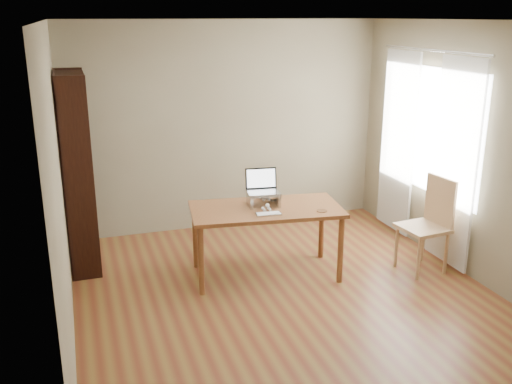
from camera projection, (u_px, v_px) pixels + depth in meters
The scene contains 10 objects.
room at pixel (296, 170), 5.14m from camera, with size 4.04×4.54×2.64m.
bookshelf at pixel (78, 172), 6.05m from camera, with size 0.30×0.90×2.10m.
curtains at pixel (424, 151), 6.46m from camera, with size 0.03×1.90×2.25m.
desk at pixel (266, 215), 5.88m from camera, with size 1.63×0.96×0.75m.
laptop_stand at pixel (263, 198), 5.90m from camera, with size 0.32×0.25×0.13m.
laptop at pixel (262, 186), 5.92m from camera, with size 0.36×0.31×0.23m.
keyboard at pixel (268, 214), 5.64m from camera, with size 0.26×0.13×0.02m.
coaster at pixel (322, 211), 5.75m from camera, with size 0.11×0.11×0.01m, color brown.
cat at pixel (261, 199), 5.93m from camera, with size 0.23×0.47×0.14m.
chair at pixel (430, 221), 6.04m from camera, with size 0.50×0.50×1.02m.
Camera 1 is at (-1.87, -4.59, 2.64)m, focal length 40.00 mm.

